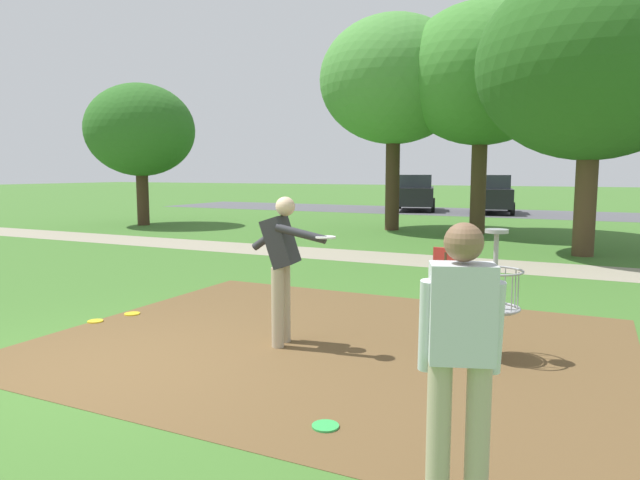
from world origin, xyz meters
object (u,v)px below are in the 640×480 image
Objects in this scene: player_foreground_watching at (282,260)px; frisbee_far_right at (95,321)px; parked_car_leftmost at (416,193)px; tree_mid_left at (482,75)px; frisbee_by_tee at (132,314)px; parked_car_center_left at (492,194)px; frisbee_far_left at (325,426)px; tree_near_right at (593,63)px; player_throwing at (460,353)px; tree_near_left at (394,81)px; tree_mid_center at (140,130)px; disc_golf_basket at (489,288)px.

player_foreground_watching reaches higher than frisbee_far_right.
tree_mid_left is at bearing -63.46° from parked_car_leftmost.
player_foreground_watching is at bearing -6.47° from frisbee_by_tee.
frisbee_far_left is at bearing -83.90° from parked_car_center_left.
tree_near_right is at bearing -72.61° from parked_car_center_left.
tree_near_right is 14.65m from parked_car_center_left.
player_foreground_watching is 8.43× the size of frisbee_far_right.
player_foreground_watching is at bearing 128.18° from frisbee_far_left.
tree_near_left is at bearing 109.85° from player_throwing.
disc_golf_basket is at bearing -35.39° from tree_mid_center.
player_throwing is at bearing -43.69° from player_foreground_watching.
tree_mid_center reaches higher than player_foreground_watching.
parked_car_leftmost is (-6.48, 24.72, 0.91)m from frisbee_far_left.
tree_near_left is 9.40m from tree_mid_center.
tree_mid_center is (-8.98, -2.33, -1.51)m from tree_near_left.
tree_mid_center is (-15.02, 1.50, -0.96)m from tree_near_right.
tree_mid_left reaches higher than tree_near_right.
frisbee_far_right is 0.03× the size of tree_mid_left.
player_foreground_watching is 0.38× the size of parked_car_leftmost.
tree_mid_center reaches higher than parked_car_center_left.
parked_car_center_left reaches higher than frisbee_far_right.
tree_mid_left is 10.50m from parked_car_center_left.
disc_golf_basket is at bearing -79.19° from tree_mid_left.
frisbee_far_left is (1.36, -1.73, -0.98)m from player_foreground_watching.
tree_near_right reaches higher than player_foreground_watching.
disc_golf_basket is 0.31× the size of parked_car_center_left.
frisbee_by_tee is (-5.10, 2.70, -0.96)m from player_throwing.
tree_near_right reaches higher than frisbee_far_right.
tree_mid_left is 1.60× the size of parked_car_leftmost.
player_foreground_watching is 10.27m from tree_near_right.
frisbee_far_left is at bearing -73.36° from tree_near_left.
disc_golf_basket is at bearing 69.92° from frisbee_far_left.
frisbee_by_tee is 0.03× the size of tree_near_left.
player_throwing reaches higher than disc_golf_basket.
tree_mid_center is 1.15× the size of parked_car_leftmost.
disc_golf_basket is 23.58m from parked_car_leftmost.
tree_near_left is 1.37× the size of tree_mid_center.
tree_near_left is (-5.57, 15.43, 4.04)m from player_throwing.
parked_car_center_left is at bearing 107.39° from tree_near_right.
frisbee_far_right is 14.16m from tree_near_left.
tree_mid_left is at bearing 99.92° from player_throwing.
frisbee_by_tee is 13.68m from tree_near_left.
frisbee_far_left and frisbee_far_right have the same top height.
player_foreground_watching is at bearing 4.57° from frisbee_far_right.
tree_mid_left reaches higher than parked_car_leftmost.
player_foreground_watching reaches higher than disc_golf_basket.
player_throwing is 1.65m from frisbee_far_left.
frisbee_far_left is at bearing -75.32° from parked_car_leftmost.
tree_near_left is at bearing 92.09° from frisbee_by_tee.
frisbee_far_right is 23.35m from parked_car_leftmost.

